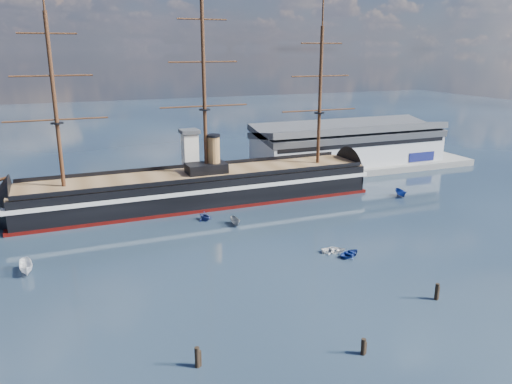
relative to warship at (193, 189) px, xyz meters
name	(u,v)px	position (x,y,z in m)	size (l,w,h in m)	color
ground	(217,229)	(-0.02, -20.00, -4.04)	(600.00, 600.00, 0.00)	black
quay	(212,185)	(9.98, 16.00, -4.04)	(180.00, 18.00, 2.00)	slate
warehouse	(348,144)	(57.98, 20.00, 3.95)	(63.00, 21.00, 11.60)	#B7BABC
quay_tower	(190,156)	(2.98, 13.00, 5.72)	(5.00, 5.00, 15.00)	silver
warship	(193,189)	(0.00, 0.00, 0.00)	(112.95, 17.06, 53.94)	black
motorboat_a	(27,273)	(-37.91, -29.07, -4.04)	(6.75, 2.47, 2.70)	white
motorboat_b	(350,256)	(19.20, -43.67, -4.04)	(3.00, 1.20, 1.40)	navy
motorboat_c	(235,225)	(4.63, -19.13, -4.04)	(5.24, 1.92, 2.10)	gray
motorboat_d	(205,220)	(-0.78, -13.39, -4.04)	(6.25, 2.71, 2.29)	navy
motorboat_e	(334,252)	(17.18, -41.01, -4.04)	(2.94, 1.18, 1.37)	white
motorboat_f	(401,197)	(53.34, -14.47, -4.04)	(5.87, 2.15, 2.35)	navy
piling_near_left	(198,367)	(-17.18, -66.46, -4.04)	(0.64, 0.64, 3.47)	black
piling_near_mid	(363,354)	(3.41, -71.85, -4.04)	(0.64, 0.64, 2.96)	black
piling_near_right	(436,300)	(22.42, -63.65, -4.04)	(0.64, 0.64, 3.44)	black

